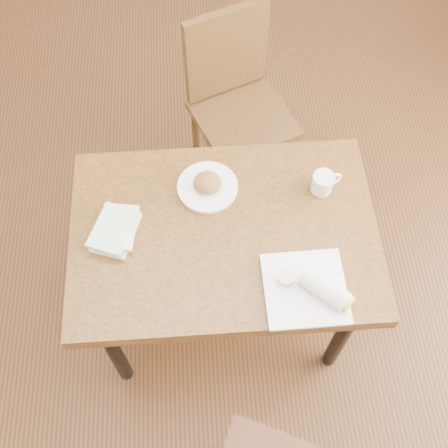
{
  "coord_description": "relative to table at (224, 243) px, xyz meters",
  "views": [
    {
      "loc": [
        -0.07,
        -0.99,
        2.53
      ],
      "look_at": [
        0.0,
        0.0,
        0.8
      ],
      "focal_mm": 45.0,
      "sensor_mm": 36.0,
      "label": 1
    }
  ],
  "objects": [
    {
      "name": "coffee_mug",
      "position": [
        0.38,
        0.16,
        0.13
      ],
      "size": [
        0.12,
        0.08,
        0.08
      ],
      "color": "white",
      "rests_on": "table"
    },
    {
      "name": "plate_burrito",
      "position": [
        0.28,
        -0.26,
        0.12
      ],
      "size": [
        0.29,
        0.28,
        0.09
      ],
      "color": "white",
      "rests_on": "table"
    },
    {
      "name": "table",
      "position": [
        0.0,
        0.0,
        0.0
      ],
      "size": [
        1.12,
        0.77,
        0.75
      ],
      "color": "brown",
      "rests_on": "ground"
    },
    {
      "name": "room_walls",
      "position": [
        0.0,
        0.0,
        0.97
      ],
      "size": [
        4.02,
        5.02,
        2.8
      ],
      "color": "silver",
      "rests_on": "ground"
    },
    {
      "name": "plate_scone",
      "position": [
        -0.05,
        0.19,
        0.11
      ],
      "size": [
        0.23,
        0.23,
        0.07
      ],
      "color": "white",
      "rests_on": "table"
    },
    {
      "name": "chair_far",
      "position": [
        0.11,
        0.83,
        -0.11
      ],
      "size": [
        0.55,
        0.55,
        0.95
      ],
      "color": "#462E14",
      "rests_on": "ground"
    },
    {
      "name": "ground",
      "position": [
        0.0,
        0.0,
        -0.66
      ],
      "size": [
        4.0,
        5.0,
        0.01
      ],
      "primitive_type": "cube",
      "color": "#472814",
      "rests_on": "ground"
    },
    {
      "name": "book_stack",
      "position": [
        -0.39,
        0.02,
        0.12
      ],
      "size": [
        0.19,
        0.23,
        0.05
      ],
      "color": "white",
      "rests_on": "table"
    }
  ]
}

